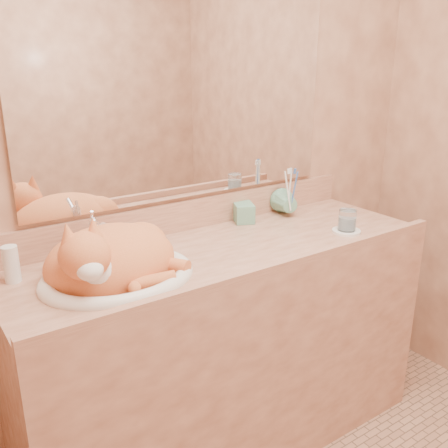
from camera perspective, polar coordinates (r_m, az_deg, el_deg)
wall_back at (r=1.95m, az=-4.39°, el=10.76°), size 2.40×0.02×2.50m
vanity_counter at (r=2.02m, az=0.27°, el=-14.09°), size 1.60×0.55×0.85m
mirror at (r=1.92m, az=-4.31°, el=14.86°), size 1.30×0.02×0.80m
sink_basin at (r=1.59m, az=-12.16°, el=-3.62°), size 0.50×0.43×0.15m
faucet at (r=1.75m, az=-14.54°, el=-1.51°), size 0.07×0.12×0.16m
cat at (r=1.60m, az=-12.98°, el=-3.63°), size 0.43×0.35×0.23m
soap_dispenser at (r=2.04m, az=2.59°, el=2.19°), size 0.10×0.11×0.18m
toothbrush_cup at (r=2.16m, az=7.61°, el=1.96°), size 0.14×0.14×0.10m
toothbrushes at (r=2.14m, az=7.70°, el=4.02°), size 0.04×0.04×0.22m
saucer at (r=2.04m, az=13.81°, el=-0.79°), size 0.11×0.11×0.01m
water_glass at (r=2.03m, az=13.91°, el=0.43°), size 0.07×0.07×0.08m
lotion_bottle at (r=1.67m, az=-23.15°, el=-4.25°), size 0.05×0.05×0.12m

